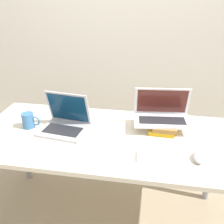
{
  "coord_description": "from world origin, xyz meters",
  "views": [
    {
      "loc": [
        0.3,
        -1.06,
        1.65
      ],
      "look_at": [
        0.05,
        0.4,
        0.92
      ],
      "focal_mm": 42.0,
      "sensor_mm": 36.0,
      "label": 1
    }
  ],
  "objects_px": {
    "laptop_left": "(65,122)",
    "wireless_keyboard": "(160,157)",
    "book_stack": "(164,124)",
    "laptop_on_books": "(162,114)",
    "mug": "(29,120)",
    "mouse": "(199,158)"
  },
  "relations": [
    {
      "from": "laptop_left",
      "to": "book_stack",
      "type": "relative_size",
      "value": 1.25
    },
    {
      "from": "laptop_left",
      "to": "wireless_keyboard",
      "type": "relative_size",
      "value": 1.21
    },
    {
      "from": "book_stack",
      "to": "mouse",
      "type": "distance_m",
      "value": 0.39
    },
    {
      "from": "book_stack",
      "to": "laptop_on_books",
      "type": "distance_m",
      "value": 0.08
    },
    {
      "from": "book_stack",
      "to": "wireless_keyboard",
      "type": "relative_size",
      "value": 0.97
    },
    {
      "from": "laptop_left",
      "to": "mug",
      "type": "relative_size",
      "value": 2.61
    },
    {
      "from": "mouse",
      "to": "mug",
      "type": "height_order",
      "value": "mug"
    },
    {
      "from": "book_stack",
      "to": "mug",
      "type": "height_order",
      "value": "mug"
    },
    {
      "from": "laptop_on_books",
      "to": "mug",
      "type": "relative_size",
      "value": 3.09
    },
    {
      "from": "laptop_left",
      "to": "wireless_keyboard",
      "type": "distance_m",
      "value": 0.69
    },
    {
      "from": "mouse",
      "to": "mug",
      "type": "distance_m",
      "value": 1.14
    },
    {
      "from": "book_stack",
      "to": "mug",
      "type": "xyz_separation_m",
      "value": [
        -0.93,
        -0.14,
        0.02
      ]
    },
    {
      "from": "laptop_on_books",
      "to": "mouse",
      "type": "distance_m",
      "value": 0.42
    },
    {
      "from": "mouse",
      "to": "mug",
      "type": "relative_size",
      "value": 0.88
    },
    {
      "from": "wireless_keyboard",
      "to": "book_stack",
      "type": "bearing_deg",
      "value": 86.93
    },
    {
      "from": "wireless_keyboard",
      "to": "mouse",
      "type": "bearing_deg",
      "value": 4.75
    },
    {
      "from": "laptop_on_books",
      "to": "mug",
      "type": "height_order",
      "value": "laptop_on_books"
    },
    {
      "from": "book_stack",
      "to": "mouse",
      "type": "relative_size",
      "value": 2.36
    },
    {
      "from": "laptop_on_books",
      "to": "laptop_left",
      "type": "bearing_deg",
      "value": -168.07
    },
    {
      "from": "book_stack",
      "to": "laptop_on_books",
      "type": "height_order",
      "value": "laptop_on_books"
    },
    {
      "from": "book_stack",
      "to": "wireless_keyboard",
      "type": "distance_m",
      "value": 0.36
    },
    {
      "from": "laptop_left",
      "to": "wireless_keyboard",
      "type": "xyz_separation_m",
      "value": [
        0.65,
        -0.23,
        -0.04
      ]
    }
  ]
}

